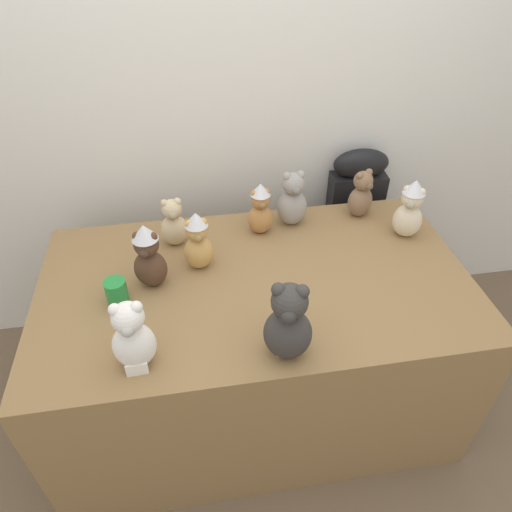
{
  "coord_description": "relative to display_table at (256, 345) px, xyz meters",
  "views": [
    {
      "loc": [
        -0.22,
        -1.1,
        2.02
      ],
      "look_at": [
        0.0,
        0.25,
        0.91
      ],
      "focal_mm": 32.54,
      "sensor_mm": 36.0,
      "label": 1
    }
  ],
  "objects": [
    {
      "name": "ground_plane",
      "position": [
        0.0,
        -0.25,
        -0.4
      ],
      "size": [
        10.0,
        10.0,
        0.0
      ],
      "primitive_type": "plane",
      "color": "brown"
    },
    {
      "name": "wall_back",
      "position": [
        0.0,
        0.73,
        0.9
      ],
      "size": [
        7.0,
        0.08,
        2.6
      ],
      "primitive_type": "cube",
      "color": "white",
      "rests_on": "ground_plane"
    },
    {
      "name": "display_table",
      "position": [
        0.0,
        0.0,
        0.0
      ],
      "size": [
        1.71,
        0.96,
        0.79
      ],
      "primitive_type": "cube",
      "color": "olive",
      "rests_on": "ground_plane"
    },
    {
      "name": "instrument_case",
      "position": [
        0.63,
        0.61,
        0.11
      ],
      "size": [
        0.29,
        0.13,
        1.01
      ],
      "rotation": [
        0.0,
        0.0,
        -0.05
      ],
      "color": "black",
      "rests_on": "ground_plane"
    },
    {
      "name": "teddy_bear_ash",
      "position": [
        0.22,
        0.36,
        0.52
      ],
      "size": [
        0.14,
        0.13,
        0.26
      ],
      "rotation": [
        0.0,
        0.0,
        0.07
      ],
      "color": "gray",
      "rests_on": "display_table"
    },
    {
      "name": "teddy_bear_charcoal",
      "position": [
        0.04,
        -0.38,
        0.54
      ],
      "size": [
        0.19,
        0.17,
        0.31
      ],
      "rotation": [
        0.0,
        0.0,
        -0.27
      ],
      "color": "#383533",
      "rests_on": "display_table"
    },
    {
      "name": "teddy_bear_snow",
      "position": [
        -0.45,
        -0.34,
        0.52
      ],
      "size": [
        0.14,
        0.12,
        0.27
      ],
      "rotation": [
        0.0,
        0.0,
        0.0
      ],
      "color": "white",
      "rests_on": "display_table"
    },
    {
      "name": "teddy_bear_caramel",
      "position": [
        0.07,
        0.31,
        0.52
      ],
      "size": [
        0.12,
        0.1,
        0.25
      ],
      "rotation": [
        0.0,
        0.0,
        0.06
      ],
      "color": "#B27A42",
      "rests_on": "display_table"
    },
    {
      "name": "teddy_bear_mocha",
      "position": [
        0.55,
        0.37,
        0.51
      ],
      "size": [
        0.15,
        0.14,
        0.23
      ],
      "rotation": [
        0.0,
        0.0,
        0.42
      ],
      "color": "#7F6047",
      "rests_on": "display_table"
    },
    {
      "name": "teddy_bear_cream",
      "position": [
        0.7,
        0.19,
        0.53
      ],
      "size": [
        0.16,
        0.16,
        0.28
      ],
      "rotation": [
        0.0,
        0.0,
        -0.57
      ],
      "color": "beige",
      "rests_on": "display_table"
    },
    {
      "name": "teddy_bear_honey",
      "position": [
        -0.21,
        0.12,
        0.52
      ],
      "size": [
        0.13,
        0.11,
        0.26
      ],
      "rotation": [
        0.0,
        0.0,
        0.08
      ],
      "color": "tan",
      "rests_on": "display_table"
    },
    {
      "name": "teddy_bear_sand",
      "position": [
        -0.3,
        0.29,
        0.5
      ],
      "size": [
        0.12,
        0.11,
        0.23
      ],
      "rotation": [
        0.0,
        0.0,
        0.08
      ],
      "color": "#CCB78E",
      "rests_on": "display_table"
    },
    {
      "name": "teddy_bear_cocoa",
      "position": [
        -0.4,
        0.04,
        0.53
      ],
      "size": [
        0.15,
        0.13,
        0.28
      ],
      "rotation": [
        0.0,
        0.0,
        -0.23
      ],
      "color": "#4C3323",
      "rests_on": "display_table"
    },
    {
      "name": "party_cup_green",
      "position": [
        -0.53,
        -0.05,
        0.45
      ],
      "size": [
        0.08,
        0.08,
        0.11
      ],
      "primitive_type": "cylinder",
      "color": "#238C3D",
      "rests_on": "display_table"
    },
    {
      "name": "name_card_front_left",
      "position": [
        -0.45,
        -0.39,
        0.42
      ],
      "size": [
        0.07,
        0.01,
        0.05
      ],
      "primitive_type": "cube",
      "rotation": [
        0.0,
        0.0,
        0.04
      ],
      "color": "white",
      "rests_on": "display_table"
    },
    {
      "name": "name_card_front_middle",
      "position": [
        0.04,
        -0.39,
        0.42
      ],
      "size": [
        0.07,
        0.01,
        0.05
      ],
      "primitive_type": "cube",
      "rotation": [
        0.0,
        0.0,
        -0.02
      ],
      "color": "white",
      "rests_on": "display_table"
    }
  ]
}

